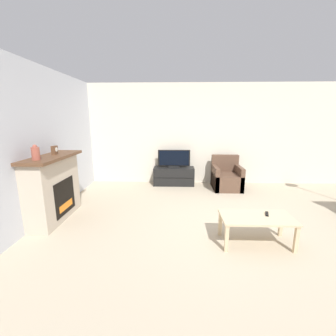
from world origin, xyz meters
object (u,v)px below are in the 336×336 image
at_px(remote, 267,214).
at_px(tv, 174,159).
at_px(armchair, 226,178).
at_px(coffee_table, 256,220).
at_px(mantel_vase_left, 36,153).
at_px(tv_stand, 174,176).
at_px(fireplace, 54,187).
at_px(mantel_clock, 55,150).

bearing_deg(remote, tv, 135.73).
bearing_deg(armchair, coffee_table, -93.26).
xyz_separation_m(mantel_vase_left, remote, (3.48, -0.23, -0.84)).
distance_m(coffee_table, remote, 0.20).
xyz_separation_m(tv, remote, (1.38, -2.84, -0.28)).
xyz_separation_m(tv, armchair, (1.36, -0.28, -0.43)).
height_order(tv_stand, coffee_table, tv_stand).
xyz_separation_m(tv_stand, remote, (1.38, -2.84, 0.19)).
bearing_deg(tv, fireplace, -133.87).
distance_m(tv_stand, armchair, 1.39).
bearing_deg(tv, mantel_vase_left, -128.84).
bearing_deg(tv_stand, fireplace, -133.84).
bearing_deg(fireplace, remote, -10.28).
distance_m(tv_stand, remote, 3.16).
relative_size(mantel_clock, remote, 0.97).
height_order(mantel_clock, coffee_table, mantel_clock).
relative_size(tv, coffee_table, 0.85).
bearing_deg(fireplace, armchair, 28.92).
relative_size(fireplace, remote, 8.74).
height_order(tv, armchair, tv).
distance_m(mantel_clock, remote, 3.66).
height_order(fireplace, armchair, fireplace).
relative_size(mantel_vase_left, remote, 1.54).
xyz_separation_m(tv, coffee_table, (1.21, -2.91, -0.34)).
distance_m(tv, armchair, 1.45).
xyz_separation_m(mantel_clock, tv_stand, (2.10, 2.07, -1.00)).
xyz_separation_m(mantel_vase_left, tv_stand, (2.10, 2.61, -1.03)).
bearing_deg(remote, coffee_table, -136.24).
height_order(fireplace, coffee_table, fireplace).
bearing_deg(coffee_table, remote, 24.01).
distance_m(mantel_clock, coffee_table, 3.53).
bearing_deg(mantel_clock, coffee_table, -14.34).
relative_size(fireplace, mantel_clock, 9.02).
bearing_deg(coffee_table, mantel_clock, 165.66).
bearing_deg(mantel_clock, remote, -12.47).
xyz_separation_m(fireplace, mantel_clock, (0.02, 0.14, 0.65)).
bearing_deg(mantel_vase_left, tv_stand, 51.18).
bearing_deg(tv_stand, mantel_clock, -135.42).
bearing_deg(tv, coffee_table, -67.43).
distance_m(fireplace, mantel_clock, 0.66).
bearing_deg(remote, armchair, 110.23).
height_order(fireplace, mantel_vase_left, mantel_vase_left).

